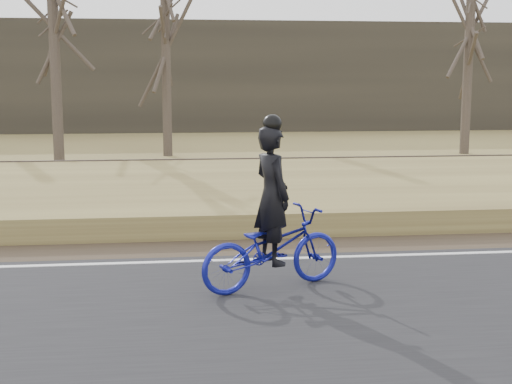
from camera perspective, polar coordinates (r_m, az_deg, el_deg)
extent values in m
cube|color=#988C4D|center=(15.53, -19.04, -1.39)|extent=(120.00, 5.00, 0.44)
cube|color=slate|center=(19.21, -16.66, 0.67)|extent=(120.00, 3.00, 0.45)
cube|color=black|center=(19.17, -16.70, 1.54)|extent=(120.00, 2.40, 0.14)
cube|color=brown|center=(18.45, -17.11, 1.69)|extent=(120.00, 0.07, 0.15)
cube|color=brown|center=(19.86, -16.37, 2.22)|extent=(120.00, 0.07, 0.15)
cube|color=#383328|center=(40.86, -11.53, 9.02)|extent=(120.00, 4.00, 6.00)
imported|color=navy|center=(9.73, 1.28, -4.55)|extent=(2.22, 1.45, 1.10)
imported|color=black|center=(9.59, 1.29, -0.27)|extent=(0.67, 0.80, 1.88)
sphere|color=black|center=(9.48, 1.31, 5.45)|extent=(0.26, 0.26, 0.26)
cylinder|color=#4D4339|center=(24.99, -15.79, 10.22)|extent=(0.36, 0.36, 7.11)
cylinder|color=#4D4339|center=(27.19, -7.22, 11.12)|extent=(0.36, 0.36, 7.83)
cylinder|color=#4D4339|center=(28.94, 16.63, 10.24)|extent=(0.36, 0.36, 7.37)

